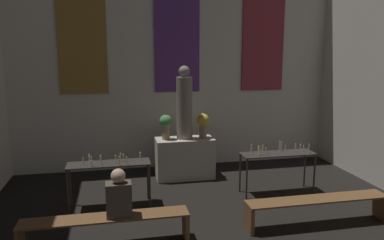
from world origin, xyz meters
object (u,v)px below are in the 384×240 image
(candle_rack_right, at_px, (278,158))
(person_seated, at_px, (119,195))
(statue, at_px, (184,105))
(altar, at_px, (185,158))
(pew_back_right, at_px, (318,205))
(pew_back_left, at_px, (106,224))
(candle_rack_left, at_px, (109,168))
(flower_vase_right, at_px, (203,123))
(flower_vase_left, at_px, (166,124))

(candle_rack_right, xyz_separation_m, person_seated, (-3.08, -1.45, 0.05))
(statue, bearing_deg, altar, 90.00)
(pew_back_right, relative_size, person_seated, 3.40)
(pew_back_left, bearing_deg, pew_back_right, 0.00)
(candle_rack_left, bearing_deg, altar, 38.45)
(candle_rack_right, bearing_deg, pew_back_right, -88.28)
(statue, relative_size, pew_back_right, 0.66)
(pew_back_left, relative_size, person_seated, 3.40)
(pew_back_left, xyz_separation_m, pew_back_right, (3.32, 0.00, 0.00))
(flower_vase_right, bearing_deg, flower_vase_left, 180.00)
(flower_vase_right, relative_size, pew_back_left, 0.23)
(candle_rack_left, height_order, pew_back_right, candle_rack_left)
(flower_vase_left, distance_m, candle_rack_left, 1.83)
(flower_vase_left, height_order, candle_rack_left, flower_vase_left)
(flower_vase_right, relative_size, person_seated, 0.77)
(pew_back_right, bearing_deg, pew_back_left, 180.00)
(altar, xyz_separation_m, candle_rack_left, (-1.62, -1.28, 0.27))
(flower_vase_right, bearing_deg, candle_rack_left, -147.67)
(statue, height_order, flower_vase_left, statue)
(candle_rack_left, xyz_separation_m, candle_rack_right, (3.23, 0.00, 0.00))
(statue, height_order, flower_vase_right, statue)
(candle_rack_right, bearing_deg, altar, 141.61)
(candle_rack_left, bearing_deg, candle_rack_right, 0.06)
(altar, relative_size, candle_rack_left, 0.87)
(altar, relative_size, statue, 0.80)
(flower_vase_left, height_order, flower_vase_right, same)
(pew_back_left, bearing_deg, statue, 58.69)
(person_seated, bearing_deg, pew_back_left, 180.00)
(candle_rack_left, height_order, pew_back_left, candle_rack_left)
(flower_vase_right, bearing_deg, altar, -180.00)
(flower_vase_left, bearing_deg, pew_back_right, -52.81)
(pew_back_right, distance_m, person_seated, 3.15)
(altar, relative_size, person_seated, 1.81)
(statue, height_order, pew_back_right, statue)
(altar, bearing_deg, candle_rack_right, -38.39)
(flower_vase_left, height_order, person_seated, flower_vase_left)
(flower_vase_left, distance_m, person_seated, 2.96)
(altar, distance_m, statue, 1.18)
(candle_rack_right, bearing_deg, person_seated, -154.82)
(statue, height_order, pew_back_left, statue)
(pew_back_left, distance_m, pew_back_right, 3.32)
(pew_back_right, bearing_deg, altar, 121.31)
(flower_vase_right, bearing_deg, pew_back_right, -65.42)
(altar, xyz_separation_m, statue, (0.00, -0.00, 1.18))
(altar, height_order, flower_vase_left, flower_vase_left)
(statue, xyz_separation_m, flower_vase_right, (0.41, 0.00, -0.41))
(altar, height_order, candle_rack_left, candle_rack_left)
(altar, distance_m, flower_vase_right, 0.87)
(altar, relative_size, candle_rack_right, 0.87)
(flower_vase_right, height_order, pew_back_right, flower_vase_right)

